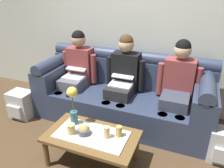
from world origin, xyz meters
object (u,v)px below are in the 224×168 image
object	(u,v)px
couch	(123,95)
cup_near_right	(71,129)
cup_near_left	(107,132)
person_right	(178,84)
coffee_table	(92,138)
cup_far_center	(119,131)
backpack_left	(21,105)
person_left	(77,69)
person_middle	(123,76)
snack_bowl	(84,131)
flower_vase	(73,103)

from	to	relation	value
couch	cup_near_right	bearing A→B (deg)	-100.62
cup_near_left	person_right	bearing A→B (deg)	60.42
coffee_table	cup_far_center	xyz separation A→B (m)	(0.28, 0.08, 0.11)
cup_near_left	backpack_left	world-z (taller)	cup_near_left
person_left	cup_far_center	bearing A→B (deg)	-42.33
person_middle	cup_near_left	xyz separation A→B (m)	(0.17, -0.99, -0.21)
cup_near_left	cup_far_center	distance (m)	0.13
cup_near_right	cup_far_center	size ratio (longest dim) A/B	0.96
backpack_left	cup_near_left	bearing A→B (deg)	-15.72
person_middle	backpack_left	world-z (taller)	person_middle
cup_far_center	snack_bowl	bearing A→B (deg)	-163.33
cup_near_left	backpack_left	bearing A→B (deg)	164.28
coffee_table	flower_vase	xyz separation A→B (m)	(-0.27, 0.10, 0.32)
person_left	person_middle	size ratio (longest dim) A/B	1.00
coffee_table	cup_near_left	bearing A→B (deg)	3.59
coffee_table	couch	bearing A→B (deg)	90.00
cup_far_center	flower_vase	bearing A→B (deg)	177.48
person_left	person_right	bearing A→B (deg)	0.03
couch	backpack_left	xyz separation A→B (m)	(-1.40, -0.55, -0.17)
person_left	snack_bowl	world-z (taller)	person_left
cup_near_left	couch	bearing A→B (deg)	99.72
person_left	backpack_left	distance (m)	0.98
person_left	cup_near_left	bearing A→B (deg)	-47.62
cup_near_left	person_left	bearing A→B (deg)	132.38
backpack_left	snack_bowl	bearing A→B (deg)	-19.86
backpack_left	person_middle	bearing A→B (deg)	21.41
person_left	person_middle	distance (m)	0.73
person_left	cup_far_center	world-z (taller)	person_left
cup_near_right	coffee_table	bearing A→B (deg)	18.83
couch	person_middle	xyz separation A→B (m)	(0.00, -0.00, 0.29)
person_right	flower_vase	xyz separation A→B (m)	(-1.00, -0.90, -0.00)
person_left	person_middle	world-z (taller)	same
person_left	snack_bowl	size ratio (longest dim) A/B	9.55
person_left	cup_near_right	distance (m)	1.21
person_middle	cup_near_right	size ratio (longest dim) A/B	10.87
person_right	cup_near_right	size ratio (longest dim) A/B	10.87
coffee_table	cup_near_right	bearing A→B (deg)	-161.17
flower_vase	snack_bowl	distance (m)	0.32
couch	person_left	bearing A→B (deg)	-179.64
flower_vase	snack_bowl	bearing A→B (deg)	-33.81
backpack_left	cup_far_center	bearing A→B (deg)	-12.55
flower_vase	backpack_left	xyz separation A→B (m)	(-1.13, 0.35, -0.46)
person_right	coffee_table	xyz separation A→B (m)	(-0.73, -1.00, -0.33)
person_left	cup_far_center	size ratio (longest dim) A/B	10.42
snack_bowl	cup_far_center	size ratio (longest dim) A/B	1.09
person_left	coffee_table	distance (m)	1.28
person_left	flower_vase	size ratio (longest dim) A/B	2.69
person_right	snack_bowl	bearing A→B (deg)	-128.09
couch	cup_far_center	world-z (taller)	couch
couch	backpack_left	world-z (taller)	couch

